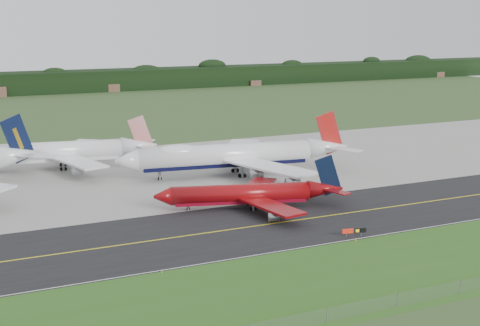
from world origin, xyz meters
name	(u,v)px	position (x,y,z in m)	size (l,w,h in m)	color
ground	(278,217)	(0.00, 0.00, 0.00)	(600.00, 600.00, 0.00)	#304A22
grass_verge	(377,271)	(0.00, -35.00, 0.01)	(400.00, 30.00, 0.01)	#2D5B1A
taxiway	(287,222)	(0.00, -4.00, 0.01)	(400.00, 32.00, 0.02)	black
apron	(193,169)	(0.00, 51.00, 0.01)	(400.00, 78.00, 0.01)	gray
taxiway_centreline	(287,221)	(0.00, -4.00, 0.03)	(400.00, 0.40, 0.00)	yellow
taxiway_edge_line	(327,244)	(0.00, -19.50, 0.03)	(400.00, 0.25, 0.00)	silver
perimeter_fence	(429,293)	(0.00, -48.00, 1.10)	(320.00, 0.10, 320.00)	slate
horizon_treeline	(55,83)	(0.00, 273.76, 5.47)	(700.00, 25.00, 12.00)	black
jet_ba_747	(234,155)	(7.24, 39.30, 5.60)	(65.36, 53.68, 16.44)	white
jet_red_737	(251,194)	(-2.36, 8.59, 3.20)	(42.15, 33.60, 11.57)	maroon
jet_star_tail	(62,152)	(-33.21, 67.35, 4.78)	(54.29, 44.90, 14.34)	white
taxiway_sign	(354,231)	(7.00, -18.02, 1.14)	(4.74, 1.32, 1.61)	slate
edge_marker_left	(162,271)	(-32.91, -20.50, 0.25)	(0.16, 0.16, 0.50)	yellow
edge_marker_center	(356,240)	(5.75, -20.50, 0.25)	(0.16, 0.16, 0.50)	yellow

